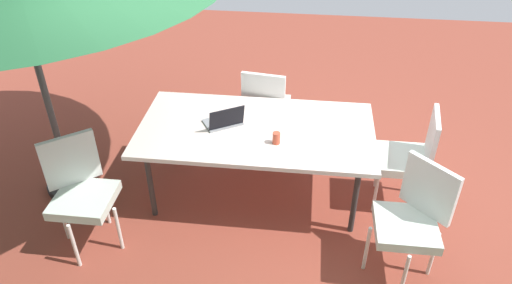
% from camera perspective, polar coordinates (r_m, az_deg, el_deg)
% --- Properties ---
extents(ground_plane, '(10.00, 10.00, 0.02)m').
position_cam_1_polar(ground_plane, '(4.74, -0.00, -6.10)').
color(ground_plane, brown).
extents(dining_table, '(2.08, 1.10, 0.75)m').
position_cam_1_polar(dining_table, '(4.31, -0.00, 1.13)').
color(dining_table, silver).
rests_on(dining_table, ground_plane).
extents(chair_west, '(0.49, 0.48, 0.98)m').
position_cam_1_polar(chair_west, '(4.50, 17.67, -1.46)').
color(chair_west, silver).
rests_on(chair_west, ground_plane).
extents(chair_northeast, '(0.58, 0.58, 0.98)m').
position_cam_1_polar(chair_northeast, '(4.17, -19.93, -5.27)').
color(chair_northeast, silver).
rests_on(chair_northeast, ground_plane).
extents(chair_northwest, '(0.59, 0.59, 0.98)m').
position_cam_1_polar(chair_northwest, '(3.87, 17.89, -8.41)').
color(chair_northwest, silver).
rests_on(chair_northwest, ground_plane).
extents(chair_south, '(0.48, 0.49, 0.98)m').
position_cam_1_polar(chair_south, '(5.01, 1.20, 4.33)').
color(chair_south, silver).
rests_on(chair_south, ground_plane).
extents(laptop, '(0.40, 0.38, 0.21)m').
position_cam_1_polar(laptop, '(4.30, -3.77, 2.51)').
color(laptop, gray).
rests_on(laptop, dining_table).
extents(cup, '(0.07, 0.07, 0.10)m').
position_cam_1_polar(cup, '(4.06, 2.41, 0.47)').
color(cup, '#CC4C33').
rests_on(cup, dining_table).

